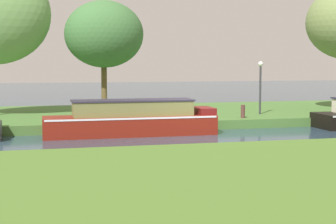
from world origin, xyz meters
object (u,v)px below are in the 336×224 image
object	(u,v)px
mooring_post_near	(243,111)
maroon_barge	(132,120)
willow_tree_centre	(104,34)
lamp_post	(260,80)

from	to	relation	value
mooring_post_near	maroon_barge	bearing A→B (deg)	-163.86
willow_tree_centre	lamp_post	size ratio (longest dim) A/B	2.13
willow_tree_centre	mooring_post_near	world-z (taller)	willow_tree_centre
lamp_post	mooring_post_near	bearing A→B (deg)	-135.03
maroon_barge	mooring_post_near	size ratio (longest dim) A/B	11.60
willow_tree_centre	lamp_post	world-z (taller)	willow_tree_centre
maroon_barge	lamp_post	bearing A→B (deg)	23.93
maroon_barge	willow_tree_centre	distance (m)	6.02
lamp_post	mooring_post_near	distance (m)	2.51
willow_tree_centre	mooring_post_near	xyz separation A→B (m)	(5.89, -3.21, -3.57)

